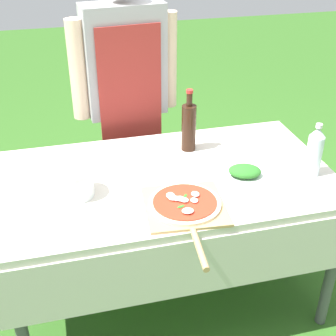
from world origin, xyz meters
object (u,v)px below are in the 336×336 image
object	(u,v)px
pizza_on_peel	(185,206)
oil_bottle	(189,126)
person_cook	(126,88)
herb_container	(245,172)
water_bottle	(315,151)
mixing_tub	(75,183)
prep_table	(167,192)

from	to	relation	value
pizza_on_peel	oil_bottle	bearing A→B (deg)	77.07
person_cook	oil_bottle	xyz separation A→B (m)	(0.23, -0.42, -0.06)
herb_container	water_bottle	bearing A→B (deg)	-9.33
water_bottle	mixing_tub	distance (m)	1.05
person_cook	water_bottle	distance (m)	1.06
water_bottle	herb_container	world-z (taller)	water_bottle
water_bottle	mixing_tub	size ratio (longest dim) A/B	1.57
person_cook	oil_bottle	world-z (taller)	person_cook
person_cook	herb_container	distance (m)	0.86
person_cook	water_bottle	world-z (taller)	person_cook
herb_container	mixing_tub	bearing A→B (deg)	177.12
prep_table	mixing_tub	xyz separation A→B (m)	(-0.41, -0.05, 0.15)
person_cook	water_bottle	size ratio (longest dim) A/B	6.29
pizza_on_peel	mixing_tub	size ratio (longest dim) A/B	3.50
oil_bottle	pizza_on_peel	bearing A→B (deg)	-107.66
prep_table	water_bottle	xyz separation A→B (m)	(0.64, -0.14, 0.20)
oil_bottle	herb_container	size ratio (longest dim) A/B	1.55
person_cook	pizza_on_peel	xyz separation A→B (m)	(0.08, -0.91, -0.17)
oil_bottle	water_bottle	distance (m)	0.60
person_cook	herb_container	bearing A→B (deg)	112.91
prep_table	oil_bottle	world-z (taller)	oil_bottle
person_cook	oil_bottle	bearing A→B (deg)	113.15
person_cook	herb_container	xyz separation A→B (m)	(0.40, -0.74, -0.16)
pizza_on_peel	herb_container	xyz separation A→B (m)	(0.33, 0.17, 0.01)
mixing_tub	herb_container	bearing A→B (deg)	-2.88
person_cook	mixing_tub	bearing A→B (deg)	58.15
prep_table	person_cook	size ratio (longest dim) A/B	0.97
oil_bottle	herb_container	distance (m)	0.37
person_cook	water_bottle	bearing A→B (deg)	126.07
prep_table	herb_container	world-z (taller)	herb_container
person_cook	mixing_tub	world-z (taller)	person_cook
pizza_on_peel	person_cook	bearing A→B (deg)	99.65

